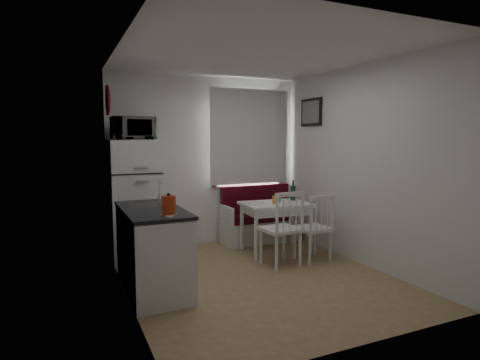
# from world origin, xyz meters

# --- Properties ---
(floor) EXTENTS (3.00, 3.50, 0.02)m
(floor) POSITION_xyz_m (0.00, 0.00, 0.00)
(floor) COLOR #94784E
(floor) RESTS_ON ground
(ceiling) EXTENTS (3.00, 3.50, 0.02)m
(ceiling) POSITION_xyz_m (0.00, 0.00, 2.60)
(ceiling) COLOR white
(ceiling) RESTS_ON wall_back
(wall_back) EXTENTS (3.00, 0.02, 2.60)m
(wall_back) POSITION_xyz_m (0.00, 1.75, 1.30)
(wall_back) COLOR white
(wall_back) RESTS_ON floor
(wall_front) EXTENTS (3.00, 0.02, 2.60)m
(wall_front) POSITION_xyz_m (0.00, -1.75, 1.30)
(wall_front) COLOR white
(wall_front) RESTS_ON floor
(wall_left) EXTENTS (0.02, 3.50, 2.60)m
(wall_left) POSITION_xyz_m (-1.50, 0.00, 1.30)
(wall_left) COLOR white
(wall_left) RESTS_ON floor
(wall_right) EXTENTS (0.02, 3.50, 2.60)m
(wall_right) POSITION_xyz_m (1.50, 0.00, 1.30)
(wall_right) COLOR white
(wall_right) RESTS_ON floor
(window) EXTENTS (1.22, 0.06, 1.47)m
(window) POSITION_xyz_m (0.70, 1.72, 1.62)
(window) COLOR white
(window) RESTS_ON wall_back
(curtain) EXTENTS (1.35, 0.02, 1.50)m
(curtain) POSITION_xyz_m (0.70, 1.65, 1.68)
(curtain) COLOR white
(curtain) RESTS_ON wall_back
(kitchen_counter) EXTENTS (0.62, 1.32, 1.16)m
(kitchen_counter) POSITION_xyz_m (-1.20, 0.16, 0.46)
(kitchen_counter) COLOR white
(kitchen_counter) RESTS_ON floor
(wall_sign) EXTENTS (0.03, 0.40, 0.40)m
(wall_sign) POSITION_xyz_m (-1.47, 1.45, 2.15)
(wall_sign) COLOR navy
(wall_sign) RESTS_ON wall_left
(picture_frame) EXTENTS (0.04, 0.52, 0.42)m
(picture_frame) POSITION_xyz_m (1.48, 1.10, 2.05)
(picture_frame) COLOR black
(picture_frame) RESTS_ON wall_right
(bench) EXTENTS (1.25, 0.48, 0.89)m
(bench) POSITION_xyz_m (0.80, 1.51, 0.30)
(bench) COLOR white
(bench) RESTS_ON floor
(dining_table) EXTENTS (1.01, 0.74, 0.72)m
(dining_table) POSITION_xyz_m (0.75, 0.88, 0.64)
(dining_table) COLOR white
(dining_table) RESTS_ON floor
(chair_left) EXTENTS (0.50, 0.48, 0.53)m
(chair_left) POSITION_xyz_m (0.50, 0.21, 0.61)
(chair_left) COLOR white
(chair_left) RESTS_ON floor
(chair_right) EXTENTS (0.46, 0.44, 0.49)m
(chair_right) POSITION_xyz_m (1.00, 0.22, 0.56)
(chair_right) COLOR white
(chair_right) RESTS_ON floor
(fridge) EXTENTS (0.65, 0.65, 1.63)m
(fridge) POSITION_xyz_m (-1.18, 1.40, 0.82)
(fridge) COLOR white
(fridge) RESTS_ON floor
(microwave) EXTENTS (0.55, 0.37, 0.31)m
(microwave) POSITION_xyz_m (-1.18, 1.35, 1.78)
(microwave) COLOR white
(microwave) RESTS_ON fridge
(kettle) EXTENTS (0.17, 0.17, 0.22)m
(kettle) POSITION_xyz_m (-1.15, -0.38, 1.01)
(kettle) COLOR #B82E0E
(kettle) RESTS_ON kitchen_counter
(wine_bottle) EXTENTS (0.08, 0.08, 0.31)m
(wine_bottle) POSITION_xyz_m (1.10, 0.98, 0.87)
(wine_bottle) COLOR #164724
(wine_bottle) RESTS_ON dining_table
(drinking_glass_orange) EXTENTS (0.07, 0.07, 0.11)m
(drinking_glass_orange) POSITION_xyz_m (0.70, 0.83, 0.78)
(drinking_glass_orange) COLOR orange
(drinking_glass_orange) RESTS_ON dining_table
(drinking_glass_blue) EXTENTS (0.06, 0.06, 0.10)m
(drinking_glass_blue) POSITION_xyz_m (0.83, 0.93, 0.77)
(drinking_glass_blue) COLOR #75B2C7
(drinking_glass_blue) RESTS_ON dining_table
(plate) EXTENTS (0.24, 0.24, 0.02)m
(plate) POSITION_xyz_m (0.45, 0.90, 0.73)
(plate) COLOR white
(plate) RESTS_ON dining_table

